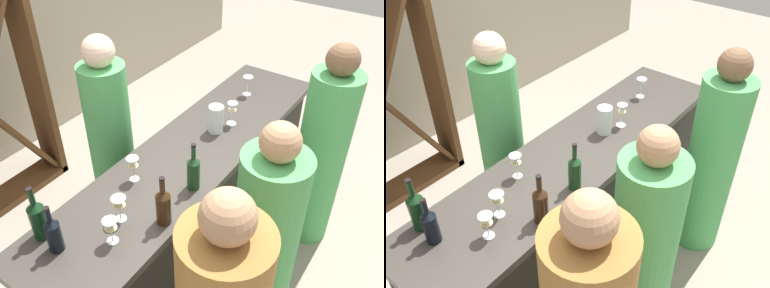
% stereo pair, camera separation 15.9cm
% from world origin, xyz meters
% --- Properties ---
extents(ground_plane, '(12.00, 12.00, 0.00)m').
position_xyz_m(ground_plane, '(0.00, 0.00, 0.00)').
color(ground_plane, '#9E9384').
extents(bar_counter, '(2.52, 0.61, 0.97)m').
position_xyz_m(bar_counter, '(0.00, 0.00, 0.49)').
color(bar_counter, '#2A2723').
rests_on(bar_counter, ground).
extents(wine_bottle_leftmost_near_black, '(0.07, 0.07, 0.27)m').
position_xyz_m(wine_bottle_leftmost_near_black, '(-1.00, 0.10, 1.08)').
color(wine_bottle_leftmost_near_black, black).
rests_on(wine_bottle_leftmost_near_black, bar_counter).
extents(wine_bottle_second_left_dark_green, '(0.08, 0.08, 0.31)m').
position_xyz_m(wine_bottle_second_left_dark_green, '(-0.99, 0.22, 1.09)').
color(wine_bottle_second_left_dark_green, black).
rests_on(wine_bottle_second_left_dark_green, bar_counter).
extents(wine_bottle_center_amber_brown, '(0.08, 0.08, 0.30)m').
position_xyz_m(wine_bottle_center_amber_brown, '(-0.57, -0.22, 1.08)').
color(wine_bottle_center_amber_brown, '#331E0F').
rests_on(wine_bottle_center_amber_brown, bar_counter).
extents(wine_bottle_second_right_olive_green, '(0.07, 0.07, 0.30)m').
position_xyz_m(wine_bottle_second_right_olive_green, '(-0.27, -0.20, 1.09)').
color(wine_bottle_second_right_olive_green, '#193D1E').
rests_on(wine_bottle_second_right_olive_green, bar_counter).
extents(wine_glass_near_left, '(0.07, 0.07, 0.14)m').
position_xyz_m(wine_glass_near_left, '(-0.82, -0.09, 1.07)').
color(wine_glass_near_left, white).
rests_on(wine_glass_near_left, bar_counter).
extents(wine_glass_near_center, '(0.07, 0.07, 0.16)m').
position_xyz_m(wine_glass_near_center, '(0.40, -0.05, 1.09)').
color(wine_glass_near_center, white).
rests_on(wine_glass_near_center, bar_counter).
extents(wine_glass_near_right, '(0.08, 0.08, 0.15)m').
position_xyz_m(wine_glass_near_right, '(-0.69, -0.02, 1.08)').
color(wine_glass_near_right, white).
rests_on(wine_glass_near_right, bar_counter).
extents(wine_glass_far_left, '(0.08, 0.08, 0.15)m').
position_xyz_m(wine_glass_far_left, '(0.81, 0.05, 1.08)').
color(wine_glass_far_left, white).
rests_on(wine_glass_far_left, bar_counter).
extents(wine_glass_far_center, '(0.07, 0.07, 0.16)m').
position_xyz_m(wine_glass_far_center, '(-0.41, 0.12, 1.08)').
color(wine_glass_far_center, white).
rests_on(wine_glass_far_center, bar_counter).
extents(water_pitcher, '(0.10, 0.10, 0.19)m').
position_xyz_m(water_pitcher, '(0.27, -0.01, 1.07)').
color(water_pitcher, silver).
rests_on(water_pitcher, bar_counter).
extents(person_left_guest, '(0.36, 0.36, 1.58)m').
position_xyz_m(person_left_guest, '(0.70, -0.62, 0.73)').
color(person_left_guest, '#4CA559').
rests_on(person_left_guest, ground).
extents(person_center_guest, '(0.46, 0.46, 1.54)m').
position_xyz_m(person_center_guest, '(-0.22, -0.64, 0.71)').
color(person_center_guest, '#4CA559').
rests_on(person_center_guest, ground).
extents(person_server_behind, '(0.38, 0.38, 1.62)m').
position_xyz_m(person_server_behind, '(-0.09, 0.63, 0.76)').
color(person_server_behind, '#4CA559').
rests_on(person_server_behind, ground).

